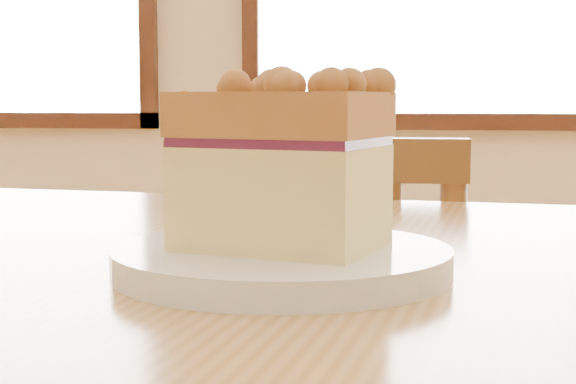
{
  "coord_description": "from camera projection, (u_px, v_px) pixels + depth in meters",
  "views": [
    {
      "loc": [
        0.25,
        -0.33,
        0.87
      ],
      "look_at": [
        0.16,
        0.27,
        0.8
      ],
      "focal_mm": 55.0,
      "sensor_mm": 36.0,
      "label": 1
    }
  ],
  "objects": [
    {
      "name": "plate",
      "position": [
        282.0,
        262.0,
        0.58
      ],
      "size": [
        0.22,
        0.22,
        0.02
      ],
      "color": "white",
      "rests_on": "cafe_table_main"
    },
    {
      "name": "cake_slice",
      "position": [
        280.0,
        158.0,
        0.58
      ],
      "size": [
        0.15,
        0.13,
        0.12
      ],
      "rotation": [
        0.0,
        0.0,
        -0.28
      ],
      "color": "#D7C279",
      "rests_on": "plate"
    },
    {
      "name": "cafe_table_main",
      "position": [
        177.0,
        382.0,
        0.71
      ],
      "size": [
        1.18,
        0.87,
        0.75
      ],
      "rotation": [
        0.0,
        0.0,
        -0.12
      ],
      "color": "#B18244",
      "rests_on": "ground"
    }
  ]
}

